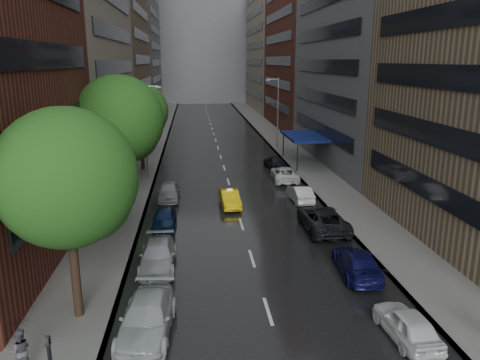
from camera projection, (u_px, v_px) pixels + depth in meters
road at (216, 143)px, 66.04m from camera, size 14.00×140.00×0.01m
sidewalk_left at (152, 143)px, 65.14m from camera, size 4.00×140.00×0.15m
sidewalk_right at (279, 141)px, 66.90m from camera, size 4.00×140.00×0.15m
buildings_left at (111, 27)px, 69.06m from camera, size 8.00×108.00×38.00m
buildings_right at (313, 35)px, 70.22m from camera, size 8.05×109.10×36.00m
building_far at (203, 42)px, 127.58m from camera, size 40.00×14.00×32.00m
tree_near at (66, 178)px, 19.57m from camera, size 5.99×5.99×9.54m
tree_mid at (119, 120)px, 34.12m from camera, size 6.50×6.50×10.37m
tree_far at (140, 111)px, 47.77m from camera, size 5.75×5.75×9.17m
taxi at (230, 199)px, 37.10m from camera, size 1.63×4.06×1.31m
parked_cars_left at (160, 242)px, 28.05m from camera, size 2.50×24.76×1.51m
parked_cars_right at (311, 206)px, 35.03m from camera, size 2.67×36.16×1.61m
ped_black_umbrella at (19, 341)px, 17.06m from camera, size 0.96×0.98×2.09m
street_lamp_left at (146, 129)px, 44.80m from camera, size 1.74×0.22×9.00m
street_lamp_right at (277, 111)px, 60.76m from camera, size 1.74×0.22×9.00m
awning at (304, 136)px, 51.69m from camera, size 4.00×8.00×3.12m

